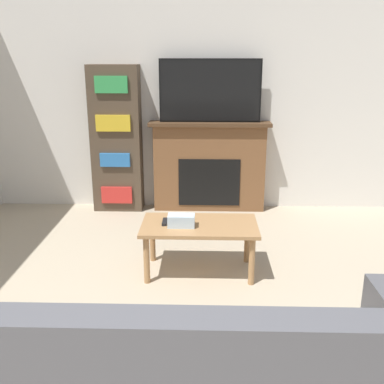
# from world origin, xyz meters

# --- Properties ---
(wall_back) EXTENTS (5.70, 0.06, 2.70)m
(wall_back) POSITION_xyz_m (0.00, 4.38, 1.35)
(wall_back) COLOR silver
(wall_back) RESTS_ON ground_plane
(fireplace) EXTENTS (1.40, 0.28, 1.05)m
(fireplace) POSITION_xyz_m (0.24, 4.24, 0.53)
(fireplace) COLOR brown
(fireplace) RESTS_ON ground_plane
(tv) EXTENTS (1.15, 0.03, 0.70)m
(tv) POSITION_xyz_m (0.24, 4.22, 1.40)
(tv) COLOR black
(tv) RESTS_ON fireplace
(coffee_table) EXTENTS (0.97, 0.54, 0.44)m
(coffee_table) POSITION_xyz_m (0.15, 2.58, 0.38)
(coffee_table) COLOR #A87A4C
(coffee_table) RESTS_ON ground_plane
(tissue_box) EXTENTS (0.22, 0.12, 0.10)m
(tissue_box) POSITION_xyz_m (-0.00, 2.52, 0.49)
(tissue_box) COLOR silver
(tissue_box) RESTS_ON coffee_table
(remote_control) EXTENTS (0.04, 0.15, 0.02)m
(remote_control) POSITION_xyz_m (-0.14, 2.59, 0.45)
(remote_control) COLOR black
(remote_control) RESTS_ON coffee_table
(bookshelf) EXTENTS (0.57, 0.29, 1.69)m
(bookshelf) POSITION_xyz_m (-0.84, 4.22, 0.85)
(bookshelf) COLOR #4C3D2D
(bookshelf) RESTS_ON ground_plane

